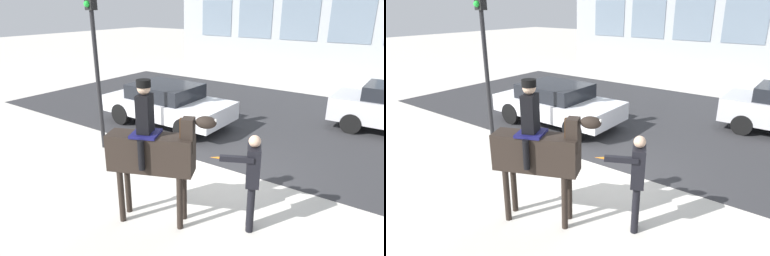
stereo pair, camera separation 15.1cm
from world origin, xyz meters
TOP-DOWN VIEW (x-y plane):
  - ground_plane at (0.00, 0.00)m, footprint 80.00×80.00m
  - road_surface at (0.00, 4.75)m, footprint 20.59×8.50m
  - mounted_horse_lead at (0.10, -2.05)m, footprint 1.86×1.03m
  - pedestrian_bystander at (1.62, -1.31)m, footprint 0.76×0.72m
  - street_car_near_lane at (-3.11, 2.25)m, footprint 4.21×1.96m
  - traffic_light at (-3.35, -0.30)m, footprint 0.24×0.29m

SIDE VIEW (x-z plane):
  - ground_plane at x=0.00m, z-range 0.00..0.00m
  - road_surface at x=0.00m, z-range 0.00..0.01m
  - street_car_near_lane at x=-3.11m, z-range 0.05..1.41m
  - pedestrian_bystander at x=1.62m, z-range 0.16..1.93m
  - mounted_horse_lead at x=0.10m, z-range 0.10..2.72m
  - traffic_light at x=-3.35m, z-range 0.72..5.07m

